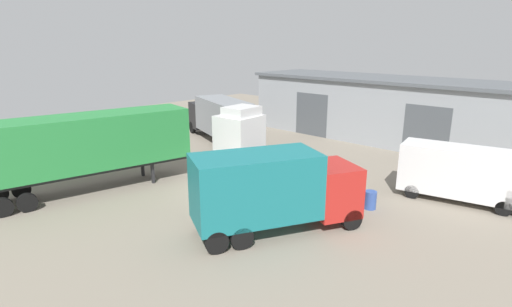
{
  "coord_description": "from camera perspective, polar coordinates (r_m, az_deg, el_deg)",
  "views": [
    {
      "loc": [
        14.94,
        -13.68,
        7.79
      ],
      "look_at": [
        -0.29,
        2.33,
        1.6
      ],
      "focal_mm": 28.0,
      "sensor_mm": 36.0,
      "label": 1
    }
  ],
  "objects": [
    {
      "name": "box_truck_red",
      "position": [
        16.71,
        2.6,
        -4.97
      ],
      "size": [
        5.3,
        7.39,
        3.45
      ],
      "rotation": [
        0.0,
        0.0,
        1.11
      ],
      "color": "red",
      "rests_on": "ground_plane"
    },
    {
      "name": "traffic_cone",
      "position": [
        27.93,
        -7.72,
        -0.15
      ],
      "size": [
        0.4,
        0.4,
        0.55
      ],
      "color": "black",
      "rests_on": "ground_plane"
    },
    {
      "name": "ground_plane",
      "position": [
        21.71,
        -3.71,
        -5.42
      ],
      "size": [
        60.0,
        60.0,
        0.0
      ],
      "primitive_type": "plane",
      "color": "gray"
    },
    {
      "name": "box_truck_black",
      "position": [
        32.36,
        -5.25,
        5.21
      ],
      "size": [
        8.62,
        5.0,
        3.47
      ],
      "rotation": [
        0.0,
        0.0,
        2.81
      ],
      "color": "black",
      "rests_on": "ground_plane"
    },
    {
      "name": "warehouse_building",
      "position": [
        34.61,
        17.56,
        6.18
      ],
      "size": [
        22.6,
        6.69,
        5.04
      ],
      "color": "#93999E",
      "rests_on": "ground_plane"
    },
    {
      "name": "delivery_van_white",
      "position": [
        22.43,
        27.56,
        -2.48
      ],
      "size": [
        6.04,
        3.1,
        2.77
      ],
      "rotation": [
        0.0,
        0.0,
        0.2
      ],
      "color": "silver",
      "rests_on": "ground_plane"
    },
    {
      "name": "oil_drum",
      "position": [
        20.15,
        16.01,
        -6.39
      ],
      "size": [
        0.58,
        0.58,
        0.88
      ],
      "color": "#33519E",
      "rests_on": "ground_plane"
    },
    {
      "name": "container_trailer_green",
      "position": [
        22.83,
        -22.69,
        1.35
      ],
      "size": [
        4.32,
        10.65,
        4.14
      ],
      "rotation": [
        0.0,
        0.0,
        1.39
      ],
      "color": "#28843D",
      "rests_on": "ground_plane"
    },
    {
      "name": "tractor_unit_white",
      "position": [
        25.32,
        -1.45,
        1.99
      ],
      "size": [
        6.95,
        3.1,
        3.89
      ],
      "rotation": [
        0.0,
        0.0,
        -3.05
      ],
      "color": "silver",
      "rests_on": "ground_plane"
    },
    {
      "name": "gravel_pile",
      "position": [
        31.04,
        -18.64,
        1.51
      ],
      "size": [
        3.27,
        3.27,
        1.3
      ],
      "color": "#565147",
      "rests_on": "ground_plane"
    }
  ]
}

